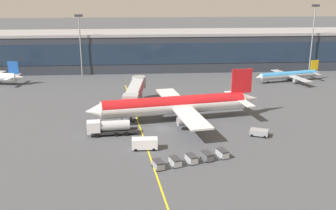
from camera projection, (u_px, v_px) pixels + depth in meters
The scene contains 16 objects.
ground_plane at pixel (162, 128), 88.89m from camera, with size 700.00×700.00×0.00m, color #47494F.
apron_lead_in_line at pixel (139, 126), 90.44m from camera, with size 0.30×80.00×0.01m, color yellow.
terminal_building at pixel (200, 49), 154.36m from camera, with size 171.81×21.15×14.41m.
main_airliner at pixel (176, 105), 92.90m from camera, with size 42.18×33.55×11.71m.
jet_bridge at pixel (135, 90), 101.96m from camera, with size 5.92×22.84×6.58m.
fuel_tanker at pixel (109, 127), 84.23m from camera, with size 10.99×3.49×3.25m.
pushback_tug at pixel (259, 132), 83.97m from camera, with size 4.41×3.67×1.40m.
crew_van at pixel (145, 143), 76.75m from camera, with size 5.04×2.21×2.30m.
baggage_cart_0 at pixel (158, 164), 68.71m from camera, with size 2.29×2.99×1.48m.
baggage_cart_1 at pixel (175, 162), 69.87m from camera, with size 2.29×2.99×1.48m.
baggage_cart_2 at pixel (191, 159), 71.02m from camera, with size 2.29×2.99×1.48m.
baggage_cart_3 at pixel (207, 156), 72.17m from camera, with size 2.29×2.99×1.48m.
baggage_cart_4 at pixel (222, 153), 73.33m from camera, with size 2.29×2.99×1.48m.
commuter_jet_far at pixel (289, 75), 132.58m from camera, with size 25.21×20.19×6.71m.
apron_light_mast_0 at pixel (313, 34), 143.74m from camera, with size 2.80×0.50×24.77m.
apron_light_mast_2 at pixel (80, 40), 138.16m from camera, with size 2.80×0.50×21.65m.
Camera 1 is at (-4.83, -83.56, 30.41)m, focal length 42.03 mm.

